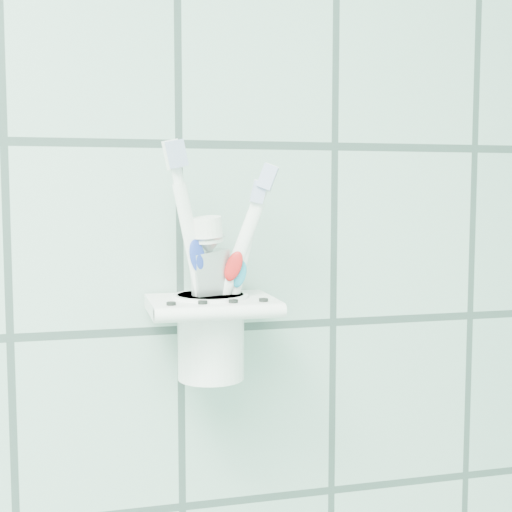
{
  "coord_description": "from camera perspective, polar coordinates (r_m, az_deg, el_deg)",
  "views": [
    {
      "loc": [
        0.55,
        0.5,
        1.39
      ],
      "look_at": [
        0.7,
        1.1,
        1.33
      ],
      "focal_mm": 50.0,
      "sensor_mm": 36.0,
      "label": 1
    }
  ],
  "objects": [
    {
      "name": "holder_bracket",
      "position": [
        0.67,
        -3.6,
        -4.06
      ],
      "size": [
        0.12,
        0.1,
        0.04
      ],
      "color": "white",
      "rests_on": "wall_back"
    },
    {
      "name": "cup",
      "position": [
        0.68,
        -3.64,
        -6.11
      ],
      "size": [
        0.07,
        0.07,
        0.08
      ],
      "color": "white",
      "rests_on": "holder_bracket"
    },
    {
      "name": "toothbrush_pink",
      "position": [
        0.66,
        -3.15,
        0.11
      ],
      "size": [
        0.05,
        0.03,
        0.22
      ],
      "rotation": [
        -0.04,
        -0.2,
        0.39
      ],
      "color": "white",
      "rests_on": "cup"
    },
    {
      "name": "toothbrush_blue",
      "position": [
        0.67,
        -4.92,
        -0.39
      ],
      "size": [
        0.07,
        0.03,
        0.2
      ],
      "rotation": [
        -0.06,
        0.36,
        -0.37
      ],
      "color": "white",
      "rests_on": "cup"
    },
    {
      "name": "toothbrush_orange",
      "position": [
        0.67,
        -3.18,
        -1.32
      ],
      "size": [
        0.05,
        0.02,
        0.18
      ],
      "rotation": [
        0.03,
        0.23,
        -0.15
      ],
      "color": "white",
      "rests_on": "cup"
    },
    {
      "name": "toothpaste_tube",
      "position": [
        0.67,
        -3.06,
        -2.02
      ],
      "size": [
        0.05,
        0.04,
        0.15
      ],
      "rotation": [
        0.04,
        -0.11,
        0.4
      ],
      "color": "silver",
      "rests_on": "cup"
    }
  ]
}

